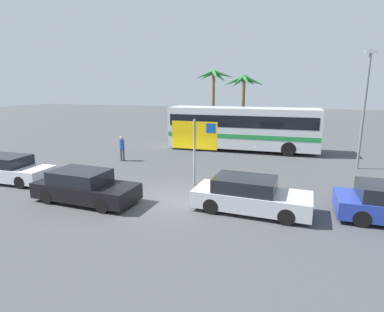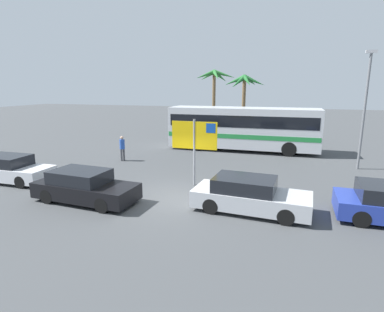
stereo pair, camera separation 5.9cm
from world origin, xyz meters
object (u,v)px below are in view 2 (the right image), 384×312
car_silver (249,195)px  car_white (10,169)px  bus_front_coach (243,127)px  pedestrian_crossing_lot (122,146)px  ferry_sign (195,138)px  car_black (85,187)px

car_silver → car_white: size_ratio=1.06×
bus_front_coach → pedestrian_crossing_lot: bus_front_coach is taller
bus_front_coach → ferry_sign: ferry_sign is taller
car_white → pedestrian_crossing_lot: 6.48m
bus_front_coach → pedestrian_crossing_lot: bearing=-140.7°
pedestrian_crossing_lot → ferry_sign: bearing=0.2°
car_black → car_silver: bearing=12.0°
bus_front_coach → car_black: bearing=-110.7°
bus_front_coach → ferry_sign: bearing=-96.0°
ferry_sign → car_white: bearing=-166.7°
car_white → ferry_sign: bearing=12.6°
bus_front_coach → car_silver: bearing=-80.6°
car_white → pedestrian_crossing_lot: pedestrian_crossing_lot is taller
bus_front_coach → car_white: size_ratio=2.56×
car_black → car_white: (-5.32, 1.28, -0.00)m
ferry_sign → car_silver: size_ratio=0.71×
car_silver → bus_front_coach: bearing=103.5°
ferry_sign → car_white: size_ratio=0.75×
ferry_sign → pedestrian_crossing_lot: size_ratio=1.99×
ferry_sign → car_white: (-9.10, -2.13, -1.69)m
car_silver → car_white: same height
bus_front_coach → car_black: 13.47m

